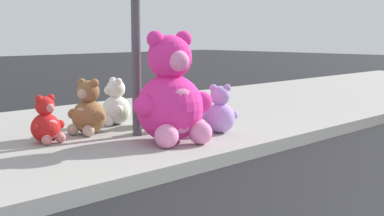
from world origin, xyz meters
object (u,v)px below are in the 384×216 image
plush_pink_large (171,98)px  plush_teal (185,111)px  plush_lime (147,110)px  plush_lavender (220,113)px  plush_red (47,124)px  plush_white (115,106)px  plush_brown (88,112)px

plush_pink_large → plush_teal: plush_pink_large is taller
plush_lime → plush_lavender: (0.33, -1.00, 0.02)m
plush_red → plush_lime: plush_lime is taller
plush_pink_large → plush_lime: size_ratio=2.29×
plush_red → plush_teal: 1.81m
plush_white → plush_lavender: 1.52m
plush_brown → plush_teal: 1.25m
plush_lime → plush_lavender: bearing=-71.9°
plush_lime → plush_teal: 0.53m
plush_pink_large → plush_brown: size_ratio=1.84×
plush_red → plush_lavender: (1.84, -1.00, 0.02)m
plush_pink_large → plush_lime: (0.50, 0.99, -0.28)m
plush_pink_large → plush_lime: bearing=63.3°
plush_teal → plush_red: bearing=164.7°
plush_brown → plush_pink_large: bearing=-71.0°
plush_brown → plush_lime: bearing=-6.7°
plush_red → plush_white: size_ratio=0.86×
plush_white → plush_teal: bearing=-64.0°
plush_lavender → plush_teal: (-0.09, 0.52, -0.02)m
plush_pink_large → plush_white: (0.29, 1.41, -0.25)m
plush_brown → plush_teal: bearing=-27.7°
plush_pink_large → plush_lavender: bearing=-0.8°
plush_brown → plush_lavender: plush_brown is taller
plush_white → plush_lime: (0.21, -0.42, -0.04)m
plush_red → plush_teal: plush_teal is taller
plush_red → plush_white: 1.37m
plush_red → plush_lavender: 2.09m
plush_pink_large → plush_brown: plush_pink_large is taller
plush_pink_large → plush_lime: plush_pink_large is taller
plush_pink_large → plush_lavender: (0.83, -0.01, -0.26)m
plush_lime → plush_teal: size_ratio=0.98×
plush_red → plush_brown: (0.63, 0.10, 0.05)m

